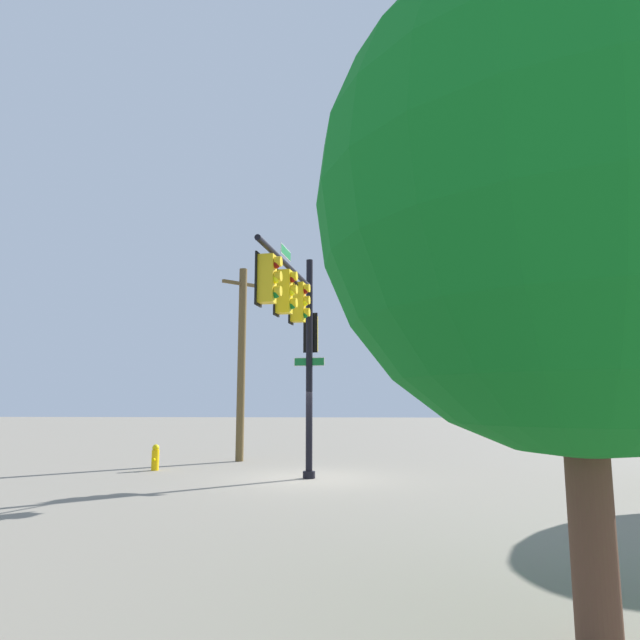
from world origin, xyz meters
The scene contains 5 objects.
ground_plane centered at (0.00, 0.00, 0.00)m, with size 120.00×120.00×0.00m, color gray.
signal_pole_assembly centered at (1.63, -0.21, 4.45)m, with size 5.84×1.35×6.54m.
utility_pole centered at (-4.38, -2.95, 3.80)m, with size 1.30×1.41×7.38m.
fire_hydrant centered at (-1.54, -5.14, 0.41)m, with size 0.33×0.24×0.83m.
tree_mid centered at (10.92, 3.43, 4.21)m, with size 5.07×5.07×6.76m.
Camera 1 is at (16.24, 1.23, 2.22)m, focal length 30.45 mm.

